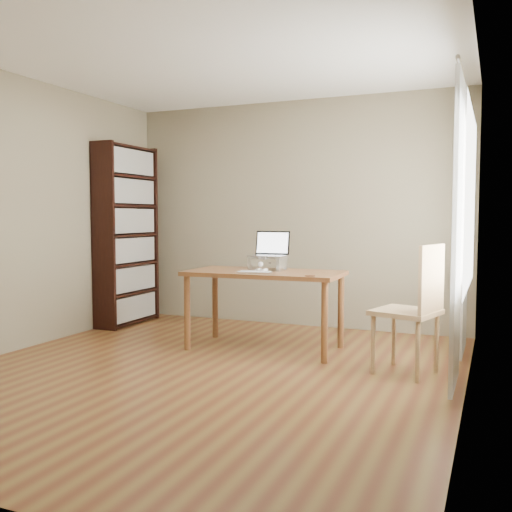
# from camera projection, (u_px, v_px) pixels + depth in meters

# --- Properties ---
(room) EXTENTS (4.04, 4.54, 2.64)m
(room) POSITION_uv_depth(u_px,v_px,m) (206.00, 213.00, 4.55)
(room) COLOR #5A2C17
(room) RESTS_ON ground
(bookshelf) EXTENTS (0.30, 0.90, 2.10)m
(bookshelf) POSITION_uv_depth(u_px,v_px,m) (127.00, 235.00, 6.70)
(bookshelf) COLOR black
(bookshelf) RESTS_ON ground
(curtains) EXTENTS (0.03, 1.90, 2.25)m
(curtains) POSITION_uv_depth(u_px,v_px,m) (462.00, 229.00, 4.55)
(curtains) COLOR silver
(curtains) RESTS_ON ground
(desk) EXTENTS (1.48, 0.76, 0.75)m
(desk) POSITION_uv_depth(u_px,v_px,m) (265.00, 281.00, 5.43)
(desk) COLOR brown
(desk) RESTS_ON ground
(laptop_stand) EXTENTS (0.32, 0.25, 0.13)m
(laptop_stand) POSITION_uv_depth(u_px,v_px,m) (268.00, 262.00, 5.49)
(laptop_stand) COLOR silver
(laptop_stand) RESTS_ON desk
(laptop) EXTENTS (0.35, 0.29, 0.25)m
(laptop) POSITION_uv_depth(u_px,v_px,m) (270.00, 250.00, 5.54)
(laptop) COLOR silver
(laptop) RESTS_ON laptop_stand
(keyboard) EXTENTS (0.32, 0.16, 0.02)m
(keyboard) POSITION_uv_depth(u_px,v_px,m) (255.00, 272.00, 5.22)
(keyboard) COLOR silver
(keyboard) RESTS_ON desk
(coaster) EXTENTS (0.09, 0.09, 0.01)m
(coaster) POSITION_uv_depth(u_px,v_px,m) (310.00, 276.00, 4.97)
(coaster) COLOR brown
(coaster) RESTS_ON desk
(cat) EXTENTS (0.25, 0.49, 0.16)m
(cat) POSITION_uv_depth(u_px,v_px,m) (270.00, 263.00, 5.52)
(cat) COLOR #403832
(cat) RESTS_ON desk
(chair) EXTENTS (0.58, 0.58, 1.05)m
(chair) POSITION_uv_depth(u_px,v_px,m) (416.00, 304.00, 4.55)
(chair) COLOR tan
(chair) RESTS_ON ground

